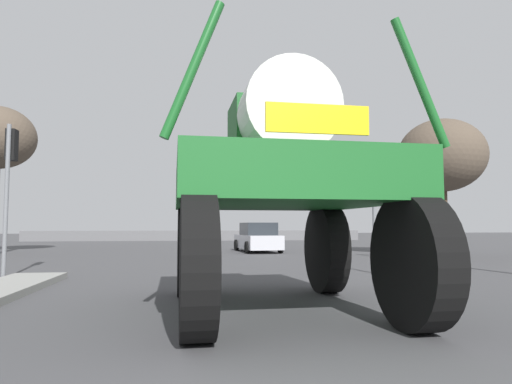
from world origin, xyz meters
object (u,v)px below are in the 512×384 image
at_px(sedan_ahead, 258,238).
at_px(traffic_signal_near_right, 372,184).
at_px(bare_tree_right, 442,156).
at_px(traffic_signal_near_left, 10,166).
at_px(oversize_sprayer, 279,190).

height_order(sedan_ahead, traffic_signal_near_right, traffic_signal_near_right).
height_order(traffic_signal_near_right, bare_tree_right, bare_tree_right).
relative_size(sedan_ahead, traffic_signal_near_right, 1.20).
bearing_deg(bare_tree_right, traffic_signal_near_right, -133.66).
height_order(sedan_ahead, traffic_signal_near_left, traffic_signal_near_left).
distance_m(oversize_sprayer, traffic_signal_near_left, 8.30).
bearing_deg(bare_tree_right, sedan_ahead, 148.66).
height_order(sedan_ahead, bare_tree_right, bare_tree_right).
relative_size(oversize_sprayer, traffic_signal_near_left, 1.35).
relative_size(oversize_sprayer, sedan_ahead, 1.28).
distance_m(traffic_signal_near_left, traffic_signal_near_right, 10.06).
bearing_deg(sedan_ahead, traffic_signal_near_left, 137.34).
bearing_deg(traffic_signal_near_right, oversize_sprayer, -125.33).
bearing_deg(bare_tree_right, oversize_sprayer, -130.01).
xyz_separation_m(traffic_signal_near_left, traffic_signal_near_right, (10.05, 0.01, -0.36)).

